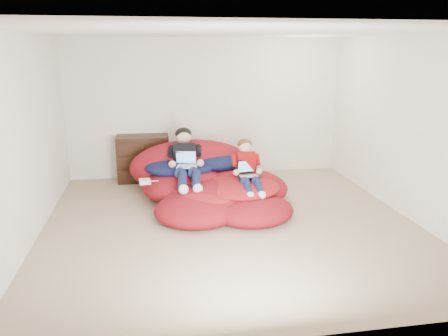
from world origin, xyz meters
TOP-DOWN VIEW (x-y plane):
  - room_shell at (0.00, 0.00)m, footprint 5.10×5.10m
  - dresser at (-1.18, 2.26)m, footprint 0.92×0.52m
  - beanbag_pile at (-0.16, 0.96)m, footprint 2.46×2.45m
  - cream_pillow at (-0.72, 1.70)m, footprint 0.42×0.27m
  - older_boy at (-0.51, 1.09)m, footprint 0.40×1.31m
  - younger_boy at (0.36, 0.60)m, footprint 0.30×0.93m
  - laptop_white at (-0.51, 0.96)m, footprint 0.34×0.33m
  - laptop_black at (0.36, 0.57)m, footprint 0.34×0.31m
  - power_adapter at (-1.14, 0.79)m, footprint 0.18×0.18m

SIDE VIEW (x-z plane):
  - room_shell at x=0.00m, z-range -1.17..1.60m
  - beanbag_pile at x=-0.16m, z-range -0.19..0.73m
  - dresser at x=-1.18m, z-range 0.00..0.82m
  - power_adapter at x=-1.14m, z-range 0.39..0.45m
  - laptop_black at x=0.36m, z-range 0.44..0.67m
  - cream_pillow at x=-0.72m, z-range 0.49..0.75m
  - younger_boy at x=0.36m, z-range 0.28..0.98m
  - laptop_white at x=-0.51m, z-range 0.53..0.75m
  - older_boy at x=-0.51m, z-range 0.31..1.06m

